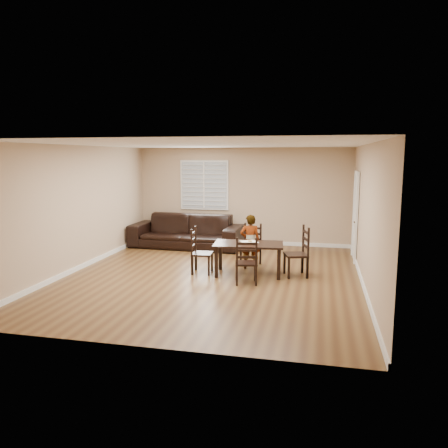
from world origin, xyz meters
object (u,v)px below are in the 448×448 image
at_px(donut, 250,241).
at_px(sofa, 187,231).
at_px(dining_table, 248,248).
at_px(chair_left, 197,252).
at_px(child, 250,242).
at_px(chair_far, 246,263).
at_px(chair_right, 302,253).
at_px(chair_near, 252,246).

height_order(donut, sofa, sofa).
relative_size(dining_table, donut, 15.94).
relative_size(dining_table, chair_left, 1.54).
bearing_deg(child, sofa, -53.18).
distance_m(chair_far, chair_right, 1.35).
bearing_deg(child, donut, 87.51).
bearing_deg(donut, chair_near, 95.10).
height_order(chair_near, donut, chair_near).
xyz_separation_m(chair_left, donut, (1.10, 0.26, 0.25)).
relative_size(chair_left, child, 0.81).
relative_size(chair_left, sofa, 0.32).
xyz_separation_m(chair_near, chair_left, (-1.03, -1.02, 0.01)).
relative_size(chair_near, donut, 10.04).
relative_size(child, donut, 12.83).
height_order(chair_near, sofa, chair_near).
height_order(dining_table, chair_near, chair_near).
distance_m(dining_table, chair_far, 0.78).
xyz_separation_m(dining_table, donut, (0.00, 0.16, 0.11)).
relative_size(donut, sofa, 0.03).
bearing_deg(chair_left, chair_far, -123.21).
distance_m(chair_far, sofa, 3.84).
height_order(dining_table, child, child).
distance_m(dining_table, chair_near, 0.93).
bearing_deg(donut, child, 98.33).
height_order(chair_left, sofa, chair_left).
xyz_separation_m(chair_far, donut, (-0.08, 0.92, 0.26)).
bearing_deg(chair_right, child, -125.46).
height_order(chair_left, chair_right, chair_right).
bearing_deg(chair_left, chair_near, -49.49).
bearing_deg(chair_near, donut, -78.96).
height_order(dining_table, chair_left, chair_left).
height_order(dining_table, donut, donut).
bearing_deg(sofa, child, -40.06).
bearing_deg(chair_left, sofa, 17.97).
distance_m(dining_table, child, 0.52).
distance_m(chair_far, donut, 0.96).
distance_m(chair_near, chair_left, 1.45).
distance_m(dining_table, chair_left, 1.11).
relative_size(chair_near, chair_left, 0.97).
relative_size(chair_far, chair_left, 0.97).
bearing_deg(chair_near, child, -81.85).
relative_size(chair_right, donut, 11.18).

